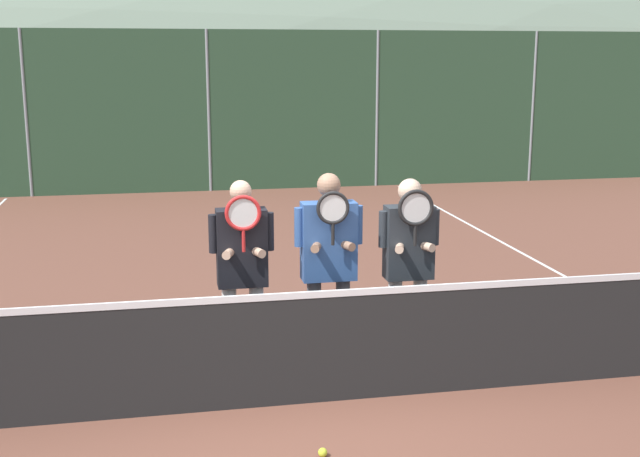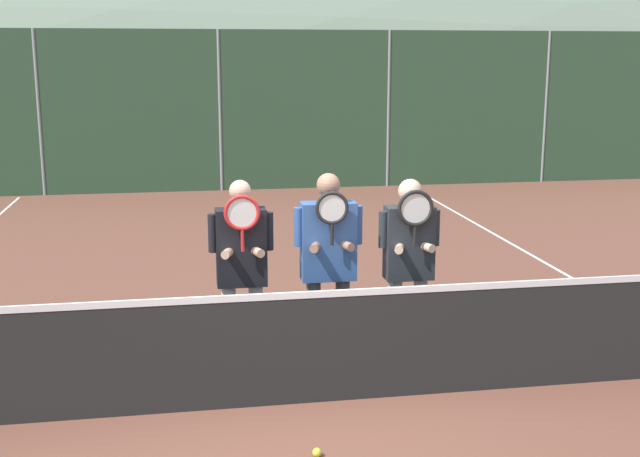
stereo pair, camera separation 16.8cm
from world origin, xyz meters
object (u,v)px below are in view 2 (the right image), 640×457
object	(u,v)px
player_leftmost	(242,264)
player_center_left	(328,256)
tennis_ball_on_court	(317,452)
car_left_of_center	(167,139)
car_center	(364,135)
player_center_right	(409,256)

from	to	relation	value
player_leftmost	player_center_left	world-z (taller)	player_center_left
tennis_ball_on_court	player_leftmost	bearing A→B (deg)	104.46
car_left_of_center	car_center	world-z (taller)	car_center
car_center	player_center_right	bearing A→B (deg)	-101.04
car_left_of_center	tennis_ball_on_court	distance (m)	15.04
tennis_ball_on_court	player_center_left	bearing A→B (deg)	76.80
player_leftmost	car_left_of_center	bearing A→B (deg)	93.63
player_center_right	tennis_ball_on_court	size ratio (longest dim) A/B	26.36
player_center_right	tennis_ball_on_court	distance (m)	2.21
player_leftmost	player_center_right	xyz separation A→B (m)	(1.54, -0.00, 0.00)
player_leftmost	tennis_ball_on_court	size ratio (longest dim) A/B	26.81
player_center_right	player_leftmost	bearing A→B (deg)	179.93
player_center_right	car_center	bearing A→B (deg)	78.96
player_center_left	player_leftmost	bearing A→B (deg)	178.26
player_center_left	tennis_ball_on_court	size ratio (longest dim) A/B	27.46
player_center_right	tennis_ball_on_court	xyz separation A→B (m)	(-1.13, -1.59, -1.04)
car_center	player_leftmost	bearing A→B (deg)	-107.34
player_center_right	car_left_of_center	world-z (taller)	player_center_right
car_center	tennis_ball_on_court	xyz separation A→B (m)	(-3.70, -14.75, -0.88)
player_center_left	car_center	distance (m)	13.59
car_left_of_center	player_center_left	bearing A→B (deg)	-83.07
car_left_of_center	player_leftmost	bearing A→B (deg)	-86.37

